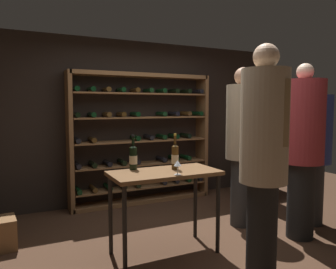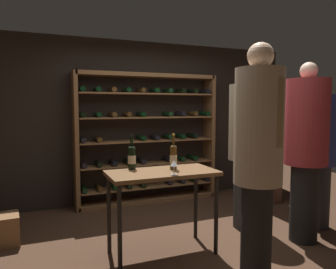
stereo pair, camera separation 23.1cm
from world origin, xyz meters
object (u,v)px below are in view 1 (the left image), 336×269
wine_rack (142,138)px  person_host_in_suit (303,142)px  wine_bottle_black_capsule (175,156)px  display_cabinet (257,148)px  person_bystander_dark_jacket (264,152)px  person_guest_blue_shirt (242,139)px  wine_glass_stemmed_right (178,164)px  person_guest_plum_blouse (314,144)px  wine_bottle_red_label (133,157)px  tasting_table (164,182)px

wine_rack → person_host_in_suit: bearing=-61.9°
wine_bottle_black_capsule → display_cabinet: bearing=27.3°
person_bystander_dark_jacket → person_guest_blue_shirt: (0.73, 1.20, -0.02)m
wine_rack → wine_glass_stemmed_right: size_ratio=16.04×
wine_rack → person_bystander_dark_jacket: size_ratio=1.12×
person_bystander_dark_jacket → person_guest_blue_shirt: bearing=69.7°
person_guest_plum_blouse → wine_bottle_red_label: (-2.39, 0.28, -0.04)m
tasting_table → person_bystander_dark_jacket: size_ratio=0.54×
person_guest_blue_shirt → wine_glass_stemmed_right: size_ratio=14.15×
person_guest_plum_blouse → display_cabinet: 1.20m
person_guest_plum_blouse → wine_glass_stemmed_right: size_ratio=13.27×
wine_bottle_red_label → wine_glass_stemmed_right: size_ratio=2.56×
person_guest_blue_shirt → wine_bottle_red_label: person_guest_blue_shirt is taller
display_cabinet → person_guest_plum_blouse: bearing=-94.4°
tasting_table → wine_bottle_black_capsule: 0.29m
person_guest_plum_blouse → person_bystander_dark_jacket: person_bystander_dark_jacket is taller
tasting_table → person_host_in_suit: 1.70m
person_guest_plum_blouse → wine_bottle_black_capsule: 1.99m
person_guest_plum_blouse → wine_bottle_red_label: 2.41m
wine_bottle_black_capsule → person_guest_blue_shirt: bearing=13.6°
person_host_in_suit → person_guest_blue_shirt: bearing=-138.3°
person_guest_plum_blouse → wine_bottle_red_label: size_ratio=5.17×
wine_rack → person_guest_blue_shirt: (0.78, -1.54, 0.10)m
wine_glass_stemmed_right → person_guest_plum_blouse: bearing=4.3°
person_guest_blue_shirt → person_guest_plum_blouse: bearing=-91.9°
tasting_table → person_host_in_suit: (1.63, -0.32, 0.36)m
person_bystander_dark_jacket → display_cabinet: bearing=60.8°
wine_bottle_black_capsule → wine_bottle_red_label: bearing=156.3°
person_guest_blue_shirt → wine_glass_stemmed_right: person_guest_blue_shirt is taller
wine_rack → person_host_in_suit: (1.16, -2.17, 0.10)m
person_host_in_suit → wine_bottle_black_capsule: size_ratio=5.30×
person_bystander_dark_jacket → wine_bottle_red_label: 1.37m
person_bystander_dark_jacket → wine_bottle_red_label: person_bystander_dark_jacket is taller
display_cabinet → wine_bottle_red_label: size_ratio=4.70×
wine_rack → wine_glass_stemmed_right: wine_rack is taller
person_bystander_dark_jacket → display_cabinet: person_bystander_dark_jacket is taller
person_host_in_suit → person_guest_blue_shirt: size_ratio=1.00×
person_bystander_dark_jacket → wine_glass_stemmed_right: 0.84m
display_cabinet → wine_rack: bearing=157.1°
person_host_in_suit → person_guest_plum_blouse: 0.57m
person_guest_blue_shirt → wine_glass_stemmed_right: (-1.22, -0.53, -0.15)m
wine_bottle_red_label → wine_bottle_black_capsule: (0.41, -0.18, 0.01)m
wine_rack → person_bystander_dark_jacket: bearing=-88.9°
wine_rack → person_guest_blue_shirt: bearing=-63.1°
person_guest_plum_blouse → wine_bottle_black_capsule: (-1.99, 0.11, -0.04)m
person_host_in_suit → person_guest_blue_shirt: same height
wine_rack → wine_bottle_black_capsule: bearing=-100.2°
wine_rack → wine_glass_stemmed_right: 2.12m
person_bystander_dark_jacket → display_cabinet: 2.64m
tasting_table → display_cabinet: bearing=26.7°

